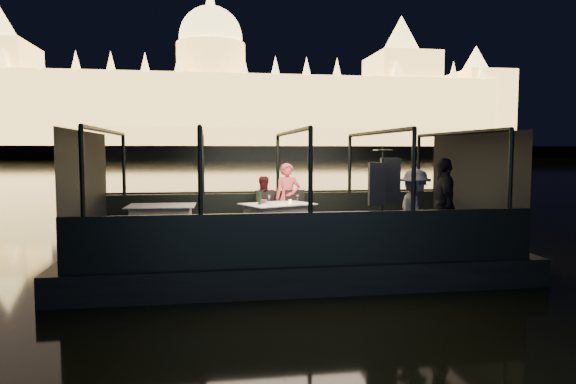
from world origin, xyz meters
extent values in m
plane|color=black|center=(0.00, 80.00, 0.00)|extent=(500.00, 500.00, 0.00)
cube|color=black|center=(0.00, 0.00, 0.00)|extent=(8.60, 4.40, 1.00)
cube|color=black|center=(0.00, 0.00, 0.48)|extent=(8.00, 4.00, 0.04)
cube|color=black|center=(0.00, 2.00, 0.95)|extent=(8.00, 0.08, 0.90)
cube|color=black|center=(0.00, -2.00, 0.95)|extent=(8.00, 0.08, 0.90)
cube|color=#423D33|center=(0.00, 210.00, 1.00)|extent=(400.00, 140.00, 6.00)
cube|color=silver|center=(-0.17, 0.80, 0.89)|extent=(1.75, 1.55, 0.77)
cube|color=silver|center=(-2.68, 0.94, 0.89)|extent=(1.46, 1.08, 0.76)
cube|color=black|center=(-0.36, 1.38, 0.95)|extent=(0.54, 0.54, 1.00)
cube|color=black|center=(0.32, 1.25, 0.95)|extent=(0.54, 0.54, 1.00)
imported|color=#EA5560|center=(0.17, 1.52, 1.25)|extent=(0.62, 0.43, 1.63)
imported|color=#451316|center=(-0.35, 1.64, 1.25)|extent=(0.74, 0.64, 1.33)
imported|color=white|center=(2.09, -1.40, 1.35)|extent=(0.66, 1.07, 1.60)
imported|color=black|center=(2.76, -1.17, 1.35)|extent=(0.70, 1.14, 1.80)
cylinder|color=#153B20|center=(-0.58, 0.63, 1.42)|extent=(0.09, 0.09, 0.33)
cylinder|color=brown|center=(-0.48, 0.93, 1.31)|extent=(0.24, 0.24, 0.08)
cylinder|color=#FF933F|center=(0.11, 0.76, 1.31)|extent=(0.08, 0.08, 0.09)
cylinder|color=white|center=(0.25, 0.56, 1.27)|extent=(0.28, 0.28, 0.01)
cylinder|color=silver|center=(-0.42, 0.95, 1.27)|extent=(0.30, 0.30, 0.01)
camera|label=1|loc=(-1.68, -10.32, 2.41)|focal=32.00mm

